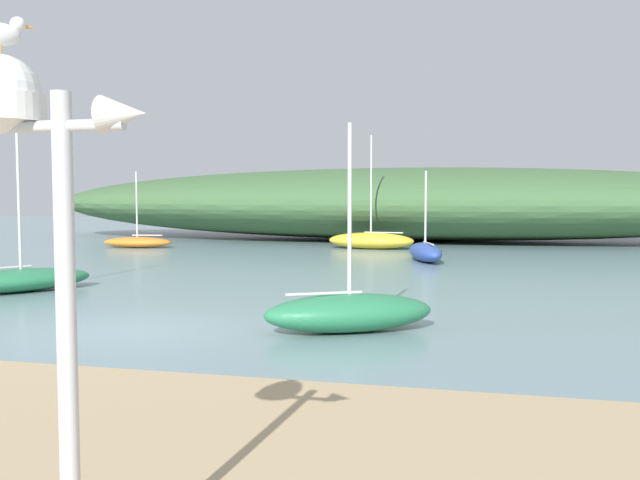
# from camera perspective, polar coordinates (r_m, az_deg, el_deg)

# --- Properties ---
(ground_plane) EXTENTS (120.00, 120.00, 0.00)m
(ground_plane) POSITION_cam_1_polar(r_m,az_deg,el_deg) (14.50, -15.11, -7.12)
(ground_plane) COLOR gray
(distant_hill) EXTENTS (45.69, 12.76, 4.21)m
(distant_hill) POSITION_cam_1_polar(r_m,az_deg,el_deg) (41.41, 7.58, 2.95)
(distant_hill) COLOR #3D6038
(distant_hill) RESTS_ON ground
(mast_structure) EXTENTS (1.21, 0.51, 3.35)m
(mast_structure) POSITION_cam_1_polar(r_m,az_deg,el_deg) (4.56, -22.96, 6.42)
(mast_structure) COLOR silver
(mast_structure) RESTS_ON beach_sand
(seagull_on_radar) EXTENTS (0.27, 0.29, 0.24)m
(seagull_on_radar) POSITION_cam_1_polar(r_m,az_deg,el_deg) (4.75, -24.48, 15.17)
(seagull_on_radar) COLOR orange
(seagull_on_radar) RESTS_ON mast_structure
(sailboat_outer_mooring) EXTENTS (3.58, 1.61, 3.80)m
(sailboat_outer_mooring) POSITION_cam_1_polar(r_m,az_deg,el_deg) (36.16, -14.66, -0.15)
(sailboat_outer_mooring) COLOR orange
(sailboat_outer_mooring) RESTS_ON ground
(sailboat_far_right) EXTENTS (4.37, 1.91, 5.53)m
(sailboat_far_right) POSITION_cam_1_polar(r_m,az_deg,el_deg) (34.31, 4.17, -0.03)
(sailboat_far_right) COLOR gold
(sailboat_far_right) RESTS_ON ground
(sailboat_near_shore) EXTENTS (2.10, 3.73, 3.61)m
(sailboat_near_shore) POSITION_cam_1_polar(r_m,az_deg,el_deg) (28.22, 8.57, -0.96)
(sailboat_near_shore) COLOR #2D4C9E
(sailboat_near_shore) RESTS_ON ground
(sailboat_centre_water) EXTENTS (3.61, 2.75, 4.08)m
(sailboat_centre_water) POSITION_cam_1_polar(r_m,az_deg,el_deg) (13.82, 2.40, -5.89)
(sailboat_centre_water) COLOR #287A4C
(sailboat_centre_water) RESTS_ON ground
(sailboat_far_left) EXTENTS (3.31, 4.06, 4.96)m
(sailboat_far_left) POSITION_cam_1_polar(r_m,az_deg,el_deg) (21.07, -23.19, -2.98)
(sailboat_far_left) COLOR #287A4C
(sailboat_far_left) RESTS_ON ground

